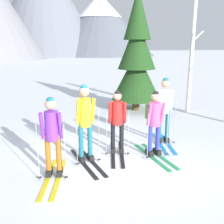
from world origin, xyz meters
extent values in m
plane|color=white|center=(0.00, 0.00, 0.00)|extent=(400.00, 400.00, 0.00)
cube|color=yellow|center=(-1.43, -0.50, 0.01)|extent=(0.71, 1.67, 0.02)
cube|color=yellow|center=(-1.63, -0.42, 0.01)|extent=(0.71, 1.67, 0.02)
cube|color=black|center=(-1.39, -0.40, 0.08)|extent=(0.20, 0.28, 0.12)
cylinder|color=#B76019|center=(-1.39, -0.40, 0.52)|extent=(0.11, 0.11, 0.81)
cube|color=black|center=(-1.60, -0.32, 0.08)|extent=(0.20, 0.28, 0.12)
cylinder|color=#B76019|center=(-1.60, -0.32, 0.52)|extent=(0.11, 0.11, 0.81)
cylinder|color=purple|center=(-1.50, -0.36, 1.11)|extent=(0.28, 0.28, 0.61)
sphere|color=tan|center=(-1.50, -0.36, 1.55)|extent=(0.22, 0.22, 0.22)
sphere|color=#1E6B7A|center=(-1.50, -0.36, 1.62)|extent=(0.16, 0.16, 0.16)
cylinder|color=purple|center=(-1.35, -0.48, 1.13)|extent=(0.14, 0.21, 0.58)
cylinder|color=purple|center=(-1.69, -0.35, 1.13)|extent=(0.14, 0.21, 0.58)
cylinder|color=#A5A5AD|center=(-1.31, -0.63, 0.61)|extent=(0.02, 0.02, 1.21)
cylinder|color=black|center=(-1.31, -0.63, 0.06)|extent=(0.07, 0.07, 0.01)
cylinder|color=#A5A5AD|center=(-1.81, -0.43, 0.61)|extent=(0.02, 0.02, 1.21)
cylinder|color=black|center=(-1.81, -0.43, 0.06)|extent=(0.07, 0.07, 0.01)
cube|color=black|center=(-0.55, -0.02, 0.01)|extent=(0.17, 1.74, 0.02)
cube|color=black|center=(-0.77, -0.03, 0.01)|extent=(0.17, 1.74, 0.02)
cube|color=black|center=(-0.55, 0.08, 0.08)|extent=(0.12, 0.26, 0.12)
cylinder|color=#1E6B7A|center=(-0.55, 0.08, 0.56)|extent=(0.11, 0.11, 0.88)
cube|color=black|center=(-0.77, 0.07, 0.08)|extent=(0.12, 0.26, 0.12)
cylinder|color=#1E6B7A|center=(-0.77, 0.07, 0.56)|extent=(0.11, 0.11, 0.88)
cylinder|color=yellow|center=(-0.66, 0.07, 1.21)|extent=(0.28, 0.28, 0.66)
sphere|color=tan|center=(-0.66, 0.07, 1.69)|extent=(0.24, 0.24, 0.24)
sphere|color=#1E6B7A|center=(-0.66, 0.07, 1.76)|extent=(0.18, 0.18, 0.18)
cylinder|color=yellow|center=(-0.48, 0.02, 1.22)|extent=(0.09, 0.21, 0.62)
cylinder|color=yellow|center=(-0.84, 0.01, 1.22)|extent=(0.09, 0.21, 0.62)
cylinder|color=#A5A5AD|center=(-0.39, -0.09, 0.66)|extent=(0.02, 0.02, 1.32)
cylinder|color=black|center=(-0.39, -0.09, 0.06)|extent=(0.07, 0.07, 0.01)
cylinder|color=#A5A5AD|center=(-0.93, -0.12, 0.66)|extent=(0.02, 0.02, 1.32)
cylinder|color=black|center=(-0.93, -0.12, 0.06)|extent=(0.07, 0.07, 0.01)
cube|color=black|center=(0.29, 0.10, 0.01)|extent=(0.71, 1.54, 0.02)
cube|color=black|center=(0.09, 0.18, 0.01)|extent=(0.71, 1.54, 0.02)
cube|color=black|center=(0.33, 0.19, 0.08)|extent=(0.20, 0.28, 0.12)
cylinder|color=black|center=(0.33, 0.19, 0.51)|extent=(0.11, 0.11, 0.77)
cube|color=black|center=(0.12, 0.27, 0.08)|extent=(0.20, 0.28, 0.12)
cylinder|color=black|center=(0.12, 0.27, 0.51)|extent=(0.11, 0.11, 0.77)
cylinder|color=red|center=(0.23, 0.23, 1.06)|extent=(0.28, 0.28, 0.58)
sphere|color=tan|center=(0.23, 0.23, 1.48)|extent=(0.21, 0.21, 0.21)
sphere|color=black|center=(0.23, 0.23, 1.55)|extent=(0.16, 0.16, 0.16)
cylinder|color=red|center=(0.37, 0.11, 1.08)|extent=(0.15, 0.21, 0.55)
cylinder|color=red|center=(0.04, 0.25, 1.08)|extent=(0.15, 0.21, 0.55)
cylinder|color=#A5A5AD|center=(0.41, -0.04, 0.58)|extent=(0.02, 0.02, 1.16)
cylinder|color=black|center=(0.41, -0.04, 0.06)|extent=(0.07, 0.07, 0.01)
cylinder|color=#A5A5AD|center=(-0.09, 0.17, 0.58)|extent=(0.02, 0.02, 1.16)
cylinder|color=black|center=(-0.09, 0.17, 0.06)|extent=(0.07, 0.07, 0.01)
cube|color=green|center=(1.11, -0.36, 0.01)|extent=(0.14, 1.70, 0.02)
cube|color=green|center=(0.89, -0.35, 0.01)|extent=(0.14, 1.70, 0.02)
cube|color=black|center=(1.11, -0.26, 0.08)|extent=(0.12, 0.26, 0.12)
cylinder|color=#2D389E|center=(1.11, -0.26, 0.51)|extent=(0.11, 0.11, 0.78)
cube|color=black|center=(0.89, -0.25, 0.08)|extent=(0.12, 0.26, 0.12)
cylinder|color=#2D389E|center=(0.89, -0.25, 0.51)|extent=(0.11, 0.11, 0.78)
cylinder|color=#E55193|center=(1.00, -0.26, 1.07)|extent=(0.28, 0.28, 0.58)
sphere|color=tan|center=(1.00, -0.26, 1.50)|extent=(0.21, 0.21, 0.21)
sphere|color=black|center=(1.00, -0.26, 1.56)|extent=(0.16, 0.16, 0.16)
cylinder|color=#E55193|center=(1.18, -0.32, 1.09)|extent=(0.09, 0.20, 0.56)
cylinder|color=#E55193|center=(0.82, -0.31, 1.09)|extent=(0.09, 0.20, 0.56)
cylinder|color=#A5A5AD|center=(1.27, -0.45, 0.58)|extent=(0.02, 0.02, 1.17)
cylinder|color=black|center=(1.27, -0.45, 0.06)|extent=(0.07, 0.07, 0.01)
cylinder|color=#A5A5AD|center=(0.73, -0.43, 0.58)|extent=(0.02, 0.02, 1.17)
cylinder|color=black|center=(0.73, -0.43, 0.06)|extent=(0.07, 0.07, 0.01)
cube|color=#4C7238|center=(1.01, -0.09, 1.10)|extent=(0.26, 0.17, 0.36)
cube|color=#1E84D1|center=(1.81, 0.28, 0.01)|extent=(0.65, 1.63, 0.02)
cube|color=#1E84D1|center=(1.60, 0.36, 0.01)|extent=(0.65, 1.63, 0.02)
cube|color=black|center=(1.84, 0.38, 0.08)|extent=(0.19, 0.28, 0.12)
cylinder|color=#1E6B7A|center=(1.84, 0.38, 0.56)|extent=(0.11, 0.11, 0.88)
cube|color=black|center=(1.64, 0.45, 0.08)|extent=(0.19, 0.28, 0.12)
cylinder|color=#1E6B7A|center=(1.64, 0.45, 0.56)|extent=(0.11, 0.11, 0.88)
cylinder|color=white|center=(1.74, 0.42, 1.21)|extent=(0.28, 0.28, 0.66)
sphere|color=tan|center=(1.74, 0.42, 1.69)|extent=(0.24, 0.24, 0.24)
sphere|color=#1E6B7A|center=(1.74, 0.42, 1.76)|extent=(0.18, 0.18, 0.18)
cylinder|color=white|center=(1.89, 0.30, 1.23)|extent=(0.14, 0.22, 0.63)
cylinder|color=white|center=(1.55, 0.42, 1.23)|extent=(0.14, 0.22, 0.63)
cylinder|color=#A5A5AD|center=(1.94, 0.16, 0.66)|extent=(0.02, 0.02, 1.32)
cylinder|color=black|center=(1.94, 0.16, 0.06)|extent=(0.07, 0.07, 0.01)
cylinder|color=#A5A5AD|center=(1.43, 0.34, 0.66)|extent=(0.02, 0.02, 1.32)
cylinder|color=black|center=(1.43, 0.34, 0.06)|extent=(0.07, 0.07, 0.01)
cylinder|color=#51381E|center=(2.89, 4.20, 0.48)|extent=(0.30, 0.30, 0.96)
cone|color=#1E4219|center=(2.89, 4.20, 1.50)|extent=(2.06, 2.06, 2.04)
cone|color=#1E4219|center=(2.89, 4.20, 2.79)|extent=(1.58, 1.58, 2.04)
cone|color=#1E4219|center=(2.89, 4.20, 3.97)|extent=(1.13, 1.13, 2.04)
cylinder|color=silver|center=(4.78, 3.08, 2.20)|extent=(0.16, 0.16, 4.40)
cylinder|color=silver|center=(4.57, 2.86, 2.99)|extent=(0.41, 0.53, 0.43)
cylinder|color=silver|center=(5.02, 3.07, 3.08)|extent=(0.52, 0.07, 0.44)
cone|color=slate|center=(11.28, 79.32, 14.90)|extent=(37.31, 37.31, 29.81)
cone|color=slate|center=(27.24, 73.74, 9.35)|extent=(34.35, 34.35, 18.69)
cone|color=white|center=(27.24, 73.74, 15.03)|extent=(14.12, 14.12, 7.32)
camera|label=1|loc=(-2.31, -5.40, 2.65)|focal=41.12mm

